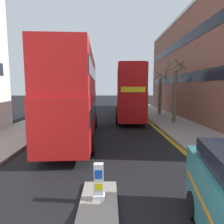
# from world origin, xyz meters

# --- Properties ---
(sidewalk_right) EXTENTS (4.00, 80.00, 0.14)m
(sidewalk_right) POSITION_xyz_m (6.50, 16.00, 0.07)
(sidewalk_right) COLOR gray
(sidewalk_right) RESTS_ON ground
(sidewalk_left) EXTENTS (4.00, 80.00, 0.14)m
(sidewalk_left) POSITION_xyz_m (-6.50, 16.00, 0.07)
(sidewalk_left) COLOR gray
(sidewalk_left) RESTS_ON ground
(kerb_line_outer) EXTENTS (0.10, 56.00, 0.01)m
(kerb_line_outer) POSITION_xyz_m (4.40, 14.00, 0.00)
(kerb_line_outer) COLOR yellow
(kerb_line_outer) RESTS_ON ground
(kerb_line_inner) EXTENTS (0.10, 56.00, 0.01)m
(kerb_line_inner) POSITION_xyz_m (4.24, 14.00, 0.00)
(kerb_line_inner) COLOR yellow
(kerb_line_inner) RESTS_ON ground
(traffic_island) EXTENTS (1.10, 2.20, 0.10)m
(traffic_island) POSITION_xyz_m (0.00, 3.47, 0.05)
(traffic_island) COLOR gray
(traffic_island) RESTS_ON ground
(keep_left_bollard) EXTENTS (0.36, 0.28, 1.11)m
(keep_left_bollard) POSITION_xyz_m (0.00, 3.47, 0.61)
(keep_left_bollard) COLOR silver
(keep_left_bollard) RESTS_ON traffic_island
(double_decker_bus_away) EXTENTS (3.13, 10.90, 5.64)m
(double_decker_bus_away) POSITION_xyz_m (-1.98, 11.06, 3.03)
(double_decker_bus_away) COLOR red
(double_decker_bus_away) RESTS_ON ground
(double_decker_bus_oncoming) EXTENTS (3.08, 10.88, 5.64)m
(double_decker_bus_oncoming) POSITION_xyz_m (2.45, 19.22, 3.03)
(double_decker_bus_oncoming) COLOR #B20F0F
(double_decker_bus_oncoming) RESTS_ON ground
(pedestrian_far) EXTENTS (0.34, 0.22, 1.62)m
(pedestrian_far) POSITION_xyz_m (5.11, 26.94, 0.99)
(pedestrian_far) COLOR #2D2D38
(pedestrian_far) RESTS_ON sidewalk_right
(street_tree_near) EXTENTS (1.77, 1.56, 5.44)m
(street_tree_near) POSITION_xyz_m (6.66, 22.14, 2.56)
(street_tree_near) COLOR #6B6047
(street_tree_near) RESTS_ON sidewalk_right
(street_tree_mid) EXTENTS (1.35, 1.36, 6.05)m
(street_tree_mid) POSITION_xyz_m (6.50, 32.68, 3.02)
(street_tree_mid) COLOR #6B6047
(street_tree_mid) RESTS_ON sidewalk_right
(street_tree_far) EXTENTS (1.89, 1.91, 5.98)m
(street_tree_far) POSITION_xyz_m (6.60, 16.52, 3.02)
(street_tree_far) COLOR #6B6047
(street_tree_far) RESTS_ON sidewalk_right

